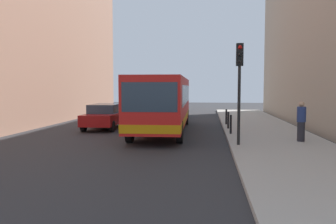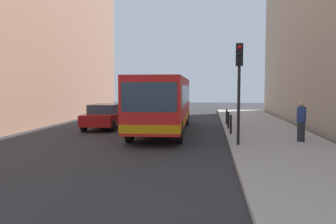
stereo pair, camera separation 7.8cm
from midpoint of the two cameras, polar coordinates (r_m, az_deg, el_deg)
name	(u,v)px [view 2 (the right image)]	position (r m, az deg, el deg)	size (l,w,h in m)	color
ground_plane	(161,138)	(16.85, -1.11, -4.37)	(80.00, 80.00, 0.00)	#2D2D30
sidewalk	(274,139)	(16.95, 17.32, -4.26)	(4.40, 40.00, 0.15)	#ADA89E
bus	(164,101)	(19.26, -0.58, 1.85)	(2.82, 11.09, 3.00)	red
car_beside_bus	(106,116)	(21.04, -10.25, -0.60)	(1.94, 4.44, 1.48)	maroon
car_behind_bus	(171,108)	(28.57, 0.55, 0.70)	(2.13, 4.52, 1.48)	#A5A8AD
traffic_light	(239,75)	(14.15, 11.91, 6.12)	(0.28, 0.33, 4.10)	black
bollard_near	(231,124)	(17.59, 10.53, -2.03)	(0.11, 0.11, 0.95)	black
bollard_mid	(228,120)	(19.79, 10.14, -1.35)	(0.11, 0.11, 0.95)	black
bollard_far	(227,117)	(22.00, 9.83, -0.80)	(0.11, 0.11, 0.95)	black
pedestrian_near_signal	(301,121)	(15.90, 21.42, -1.48)	(0.38, 0.38, 1.73)	#26262D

